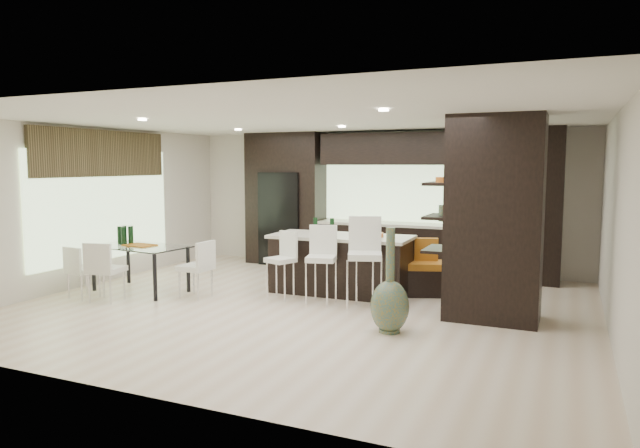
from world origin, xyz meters
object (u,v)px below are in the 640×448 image
at_px(chair_end, 196,271).
at_px(floor_vase, 390,280).
at_px(kitchen_island, 341,264).
at_px(dining_table, 141,269).
at_px(stool_left, 281,272).
at_px(chair_near, 106,274).
at_px(chair_far, 84,274).
at_px(bench, 413,278).
at_px(stool_mid, 321,273).
at_px(stool_right, 365,272).

bearing_deg(chair_end, floor_vase, -97.88).
height_order(kitchen_island, floor_vase, floor_vase).
xyz_separation_m(kitchen_island, dining_table, (-3.02, -1.21, -0.09)).
height_order(stool_left, chair_near, chair_near).
bearing_deg(chair_far, bench, 34.66).
bearing_deg(bench, stool_left, -167.22).
height_order(floor_vase, dining_table, floor_vase).
distance_m(stool_mid, bench, 1.60).
bearing_deg(stool_mid, kitchen_island, 75.81).
distance_m(kitchen_island, stool_right, 1.07).
bearing_deg(floor_vase, stool_left, 153.72).
xyz_separation_m(floor_vase, chair_end, (-3.29, 0.57, -0.24)).
relative_size(stool_left, chair_near, 1.00).
bearing_deg(chair_far, stool_mid, 26.20).
height_order(stool_left, bench, stool_left).
relative_size(stool_left, bench, 0.61).
distance_m(kitchen_island, chair_far, 4.00).
bearing_deg(floor_vase, bench, 96.96).
xyz_separation_m(kitchen_island, floor_vase, (1.35, -1.77, 0.18)).
bearing_deg(chair_end, chair_near, 126.47).
relative_size(floor_vase, chair_end, 1.58).
distance_m(floor_vase, chair_far, 4.87).
relative_size(dining_table, chair_near, 1.85).
bearing_deg(chair_far, dining_table, 64.21).
distance_m(stool_mid, chair_end, 1.99).
distance_m(floor_vase, chair_near, 4.38).
bearing_deg(chair_near, bench, 19.48).
bearing_deg(stool_mid, chair_far, -176.22).
distance_m(kitchen_island, stool_left, 1.03).
bearing_deg(chair_near, stool_mid, 11.18).
distance_m(kitchen_island, chair_end, 2.29).
relative_size(kitchen_island, chair_far, 2.99).
bearing_deg(chair_far, floor_vase, 10.03).
xyz_separation_m(stool_left, chair_far, (-2.82, -1.16, -0.04)).
relative_size(stool_mid, chair_near, 1.11).
distance_m(kitchen_island, floor_vase, 2.24).
xyz_separation_m(stool_left, floor_vase, (2.04, -1.01, 0.23)).
bearing_deg(chair_near, stool_left, 17.05).
relative_size(stool_right, dining_table, 0.68).
distance_m(kitchen_island, bench, 1.17).
height_order(stool_mid, dining_table, stool_mid).
distance_m(stool_right, chair_near, 3.88).
relative_size(bench, chair_end, 1.67).
height_order(floor_vase, chair_far, floor_vase).
xyz_separation_m(dining_table, chair_near, (0.00, -0.74, 0.05)).
distance_m(stool_right, chair_far, 4.35).
bearing_deg(kitchen_island, floor_vase, -54.02).
relative_size(floor_vase, chair_far, 1.73).
height_order(kitchen_island, stool_right, stool_right).
height_order(dining_table, chair_near, chair_near).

